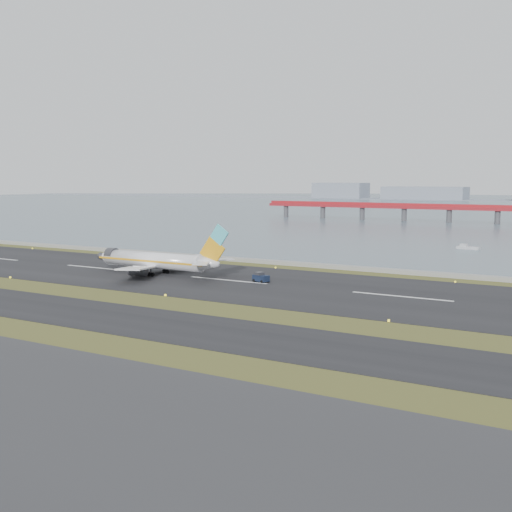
% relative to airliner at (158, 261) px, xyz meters
% --- Properties ---
extents(ground, '(1000.00, 1000.00, 0.00)m').
position_rel_airliner_xyz_m(ground, '(18.63, -28.51, -3.46)').
color(ground, '#404D1B').
rests_on(ground, ground).
extents(taxiway_strip, '(1000.00, 18.00, 0.10)m').
position_rel_airliner_xyz_m(taxiway_strip, '(18.63, -40.51, -3.41)').
color(taxiway_strip, black).
rests_on(taxiway_strip, ground).
extents(runway_strip, '(1000.00, 45.00, 0.10)m').
position_rel_airliner_xyz_m(runway_strip, '(18.63, 1.49, -3.41)').
color(runway_strip, black).
rests_on(runway_strip, ground).
extents(seawall, '(1000.00, 2.50, 1.00)m').
position_rel_airliner_xyz_m(seawall, '(18.63, 31.49, -2.96)').
color(seawall, gray).
rests_on(seawall, ground).
extents(red_pier, '(260.00, 5.00, 10.20)m').
position_rel_airliner_xyz_m(red_pier, '(38.63, 221.49, 3.82)').
color(red_pier, '#A91C25').
rests_on(red_pier, ground).
extents(airliner, '(38.52, 32.89, 12.80)m').
position_rel_airliner_xyz_m(airliner, '(0.00, 0.00, 0.00)').
color(airliner, white).
rests_on(airliner, ground).
extents(pushback_tug, '(4.00, 2.94, 2.29)m').
position_rel_airliner_xyz_m(pushback_tug, '(26.36, 2.87, -2.35)').
color(pushback_tug, '#121C33').
rests_on(pushback_tug, ground).
extents(workboat_near, '(7.50, 3.36, 1.76)m').
position_rel_airliner_xyz_m(workboat_near, '(51.12, 94.74, -2.90)').
color(workboat_near, silver).
rests_on(workboat_near, ground).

